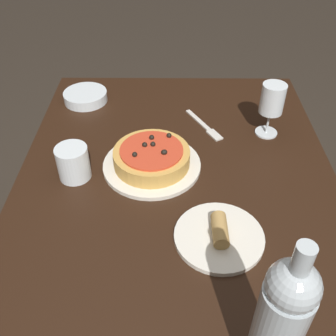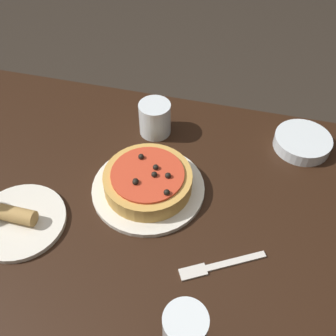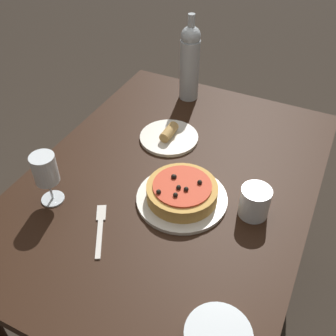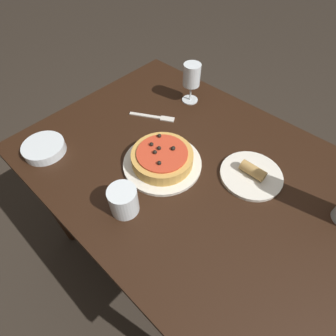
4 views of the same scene
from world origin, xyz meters
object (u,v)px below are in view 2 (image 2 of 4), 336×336
dining_table (116,231)px  side_bowl (302,142)px  water_cup (155,118)px  dinner_plate (148,188)px  side_plate (19,220)px  pizza (148,180)px  wine_glass (185,332)px  fork (217,266)px

dining_table → side_bowl: size_ratio=7.98×
water_cup → dinner_plate: bearing=101.0°
side_plate → pizza: bearing=-147.2°
dining_table → wine_glass: 0.42m
wine_glass → fork: 0.22m
side_bowl → fork: side_bowl is taller
water_cup → fork: bearing=122.7°
water_cup → side_bowl: (-0.39, -0.04, -0.03)m
pizza → wine_glass: 0.39m
dining_table → fork: fork is taller
dinner_plate → fork: bearing=140.5°
dining_table → dinner_plate: (-0.07, -0.07, 0.11)m
dining_table → dinner_plate: size_ratio=4.37×
dining_table → wine_glass: (-0.23, 0.28, 0.22)m
wine_glass → fork: wine_glass is taller
wine_glass → side_bowl: 0.62m
fork → side_bowl: bearing=-140.9°
dinner_plate → water_cup: water_cup is taller
dining_table → dinner_plate: dinner_plate is taller
dining_table → fork: 0.30m
dining_table → side_plate: size_ratio=5.72×
pizza → fork: bearing=140.5°
wine_glass → dining_table: bearing=-49.9°
dinner_plate → fork: dinner_plate is taller
dining_table → wine_glass: wine_glass is taller
dinner_plate → side_bowl: size_ratio=1.83×
fork → wine_glass: bearing=51.2°
dinner_plate → fork: (-0.19, 0.16, -0.00)m
side_bowl → fork: bearing=68.6°
pizza → side_bowl: bearing=-145.5°
side_plate → dining_table: bearing=-152.8°
dining_table → dinner_plate: 0.15m
wine_glass → side_bowl: bearing=-107.8°
fork → dining_table: bearing=-48.7°
dining_table → fork: bearing=160.8°
dining_table → water_cup: water_cup is taller
pizza → fork: size_ratio=1.21×
wine_glass → side_bowl: size_ratio=1.12×
side_plate → wine_glass: bearing=156.3°
pizza → fork: (-0.19, 0.16, -0.03)m
side_bowl → side_plate: 0.72m
wine_glass → dinner_plate: bearing=-64.6°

